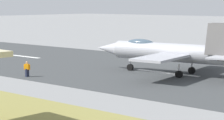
{
  "coord_description": "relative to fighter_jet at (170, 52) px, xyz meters",
  "views": [
    {
      "loc": [
        -27.42,
        42.41,
        7.67
      ],
      "look_at": [
        0.99,
        8.57,
        2.2
      ],
      "focal_mm": 74.37,
      "sensor_mm": 36.0,
      "label": 1
    }
  ],
  "objects": [
    {
      "name": "ground_plane",
      "position": [
        0.4,
        -0.63,
        -2.45
      ],
      "size": [
        400.0,
        400.0,
        0.0
      ],
      "primitive_type": "plane",
      "color": "gray"
    },
    {
      "name": "crew_person",
      "position": [
        10.38,
        10.98,
        -1.63
      ],
      "size": [
        0.64,
        0.44,
        1.64
      ],
      "color": "#1E2338",
      "rests_on": "ground"
    },
    {
      "name": "marker_cone_mid",
      "position": [
        6.52,
        -13.38,
        -2.18
      ],
      "size": [
        0.44,
        0.44,
        0.55
      ],
      "primitive_type": "cone",
      "color": "orange",
      "rests_on": "ground"
    },
    {
      "name": "runway_strip",
      "position": [
        0.39,
        -0.63,
        -2.44
      ],
      "size": [
        240.0,
        26.0,
        0.02
      ],
      "color": "#393C3E",
      "rests_on": "ground"
    },
    {
      "name": "fighter_jet",
      "position": [
        0.0,
        0.0,
        0.0
      ],
      "size": [
        17.87,
        15.16,
        5.65
      ],
      "color": "#A3A4AC",
      "rests_on": "ground"
    }
  ]
}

